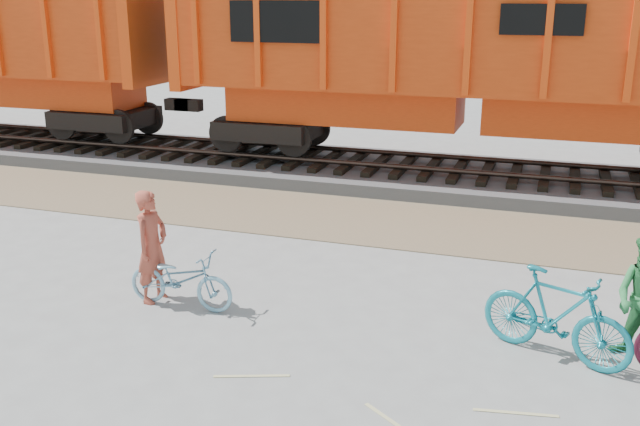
# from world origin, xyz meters

# --- Properties ---
(ground) EXTENTS (120.00, 120.00, 0.00)m
(ground) POSITION_xyz_m (0.00, 0.00, 0.00)
(ground) COLOR #9E9E99
(ground) RESTS_ON ground
(gravel_strip) EXTENTS (120.00, 3.00, 0.02)m
(gravel_strip) POSITION_xyz_m (0.00, 5.50, 0.01)
(gravel_strip) COLOR #91775A
(gravel_strip) RESTS_ON ground
(ballast_bed) EXTENTS (120.00, 4.00, 0.30)m
(ballast_bed) POSITION_xyz_m (0.00, 9.00, 0.15)
(ballast_bed) COLOR slate
(ballast_bed) RESTS_ON ground
(track) EXTENTS (120.00, 2.60, 0.24)m
(track) POSITION_xyz_m (0.00, 9.00, 0.47)
(track) COLOR black
(track) RESTS_ON ballast_bed
(hopper_car_center) EXTENTS (14.00, 3.13, 4.65)m
(hopper_car_center) POSITION_xyz_m (0.24, 9.00, 3.01)
(hopper_car_center) COLOR black
(hopper_car_center) RESTS_ON track
(bicycle_blue) EXTENTS (1.62, 0.57, 0.85)m
(bicycle_blue) POSITION_xyz_m (-2.75, 0.68, 0.42)
(bicycle_blue) COLOR #7EB8D2
(bicycle_blue) RESTS_ON ground
(bicycle_teal) EXTENTS (1.96, 1.20, 1.14)m
(bicycle_teal) POSITION_xyz_m (2.33, 0.82, 0.57)
(bicycle_teal) COLOR teal
(bicycle_teal) RESTS_ON ground
(person_solo) EXTENTS (0.44, 0.63, 1.66)m
(person_solo) POSITION_xyz_m (-3.25, 0.78, 0.83)
(person_solo) COLOR #AE4835
(person_solo) RESTS_ON ground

